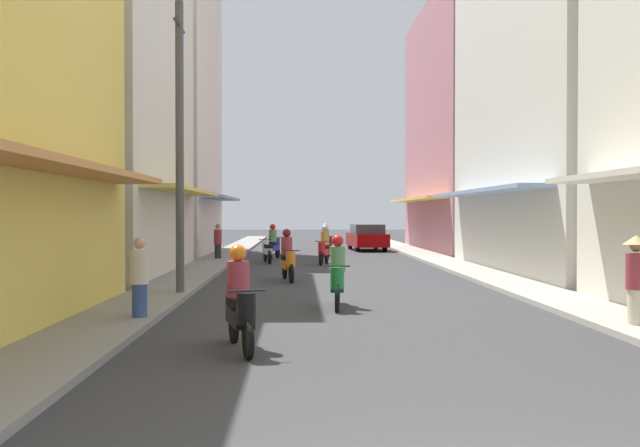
% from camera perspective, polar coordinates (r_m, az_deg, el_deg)
% --- Properties ---
extents(ground_plane, '(115.18, 115.18, 0.00)m').
position_cam_1_polar(ground_plane, '(26.48, 0.91, -3.57)').
color(ground_plane, '#38383A').
extents(sidewalk_left, '(1.62, 60.36, 0.12)m').
position_cam_1_polar(sidewalk_left, '(26.67, -9.34, -3.42)').
color(sidewalk_left, gray).
rests_on(sidewalk_left, ground).
extents(sidewalk_right, '(1.62, 60.36, 0.12)m').
position_cam_1_polar(sidewalk_right, '(27.12, 10.98, -3.35)').
color(sidewalk_right, '#ADA89E').
rests_on(sidewalk_right, ground).
extents(building_left_mid, '(7.05, 9.95, 12.25)m').
position_cam_1_polar(building_left_mid, '(23.80, -19.97, 10.67)').
color(building_left_mid, silver).
rests_on(building_left_mid, ground).
extents(building_left_far, '(7.05, 9.17, 14.04)m').
position_cam_1_polar(building_left_far, '(34.02, -14.38, 9.24)').
color(building_left_far, silver).
rests_on(building_left_far, ground).
extents(building_right_mid, '(7.05, 12.06, 16.34)m').
position_cam_1_polar(building_right_mid, '(25.56, 21.54, 14.65)').
color(building_right_mid, silver).
rests_on(building_right_mid, ground).
extents(building_right_far, '(7.05, 13.13, 13.32)m').
position_cam_1_polar(building_right_far, '(37.31, 13.53, 7.94)').
color(building_right_far, '#B7727F').
rests_on(building_right_far, ground).
extents(motorbike_red, '(0.64, 1.78, 1.58)m').
position_cam_1_polar(motorbike_red, '(26.66, 0.36, -2.02)').
color(motorbike_red, black).
rests_on(motorbike_red, ground).
extents(motorbike_green, '(0.55, 1.81, 1.58)m').
position_cam_1_polar(motorbike_green, '(14.46, 1.51, -4.47)').
color(motorbike_green, black).
rests_on(motorbike_green, ground).
extents(motorbike_blue, '(0.65, 1.78, 1.58)m').
position_cam_1_polar(motorbike_blue, '(29.91, -3.99, -1.71)').
color(motorbike_blue, black).
rests_on(motorbike_blue, ground).
extents(motorbike_orange, '(0.59, 1.80, 1.58)m').
position_cam_1_polar(motorbike_orange, '(20.18, -2.79, -2.95)').
color(motorbike_orange, black).
rests_on(motorbike_orange, ground).
extents(motorbike_white, '(0.61, 1.79, 0.96)m').
position_cam_1_polar(motorbike_white, '(27.58, -4.55, -2.34)').
color(motorbike_white, black).
rests_on(motorbike_white, ground).
extents(motorbike_maroon, '(0.73, 1.75, 1.58)m').
position_cam_1_polar(motorbike_maroon, '(31.46, 0.54, -1.58)').
color(motorbike_maroon, black).
rests_on(motorbike_maroon, ground).
extents(motorbike_black, '(0.67, 1.77, 1.58)m').
position_cam_1_polar(motorbike_black, '(10.08, -6.87, -6.81)').
color(motorbike_black, black).
rests_on(motorbike_black, ground).
extents(parked_car, '(2.05, 4.22, 1.45)m').
position_cam_1_polar(parked_car, '(36.84, 4.05, -1.17)').
color(parked_car, '#8C0000').
rests_on(parked_car, ground).
extents(pedestrian_foreground, '(0.34, 0.34, 1.61)m').
position_cam_1_polar(pedestrian_foreground, '(12.86, -15.21, -4.73)').
color(pedestrian_foreground, '#334C8C').
rests_on(pedestrian_foreground, ground).
extents(pedestrian_far, '(0.44, 0.44, 1.67)m').
position_cam_1_polar(pedestrian_far, '(12.80, 25.45, -4.18)').
color(pedestrian_far, beige).
rests_on(pedestrian_far, ground).
extents(pedestrian_crossing, '(0.34, 0.34, 1.61)m').
position_cam_1_polar(pedestrian_crossing, '(28.82, -8.75, -1.62)').
color(pedestrian_crossing, '#262628').
rests_on(pedestrian_crossing, ground).
extents(utility_pole, '(0.20, 1.20, 7.22)m').
position_cam_1_polar(utility_pole, '(16.69, -11.93, 6.49)').
color(utility_pole, '#4C4C4F').
rests_on(utility_pole, ground).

